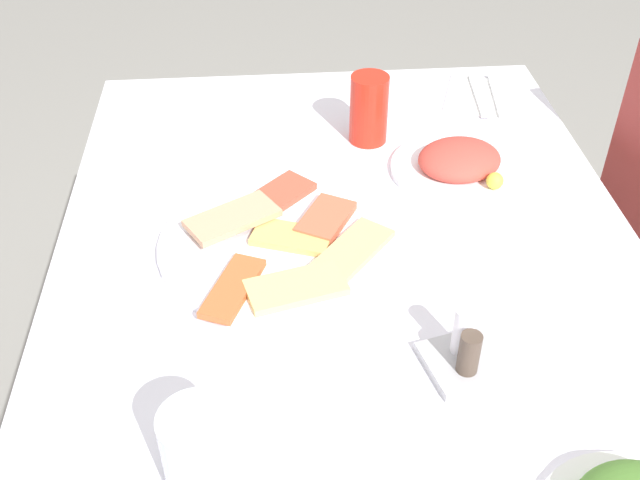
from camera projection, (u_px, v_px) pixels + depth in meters
dining_table at (351, 299)px, 1.13m from camera, size 1.20×0.86×0.70m
pide_platter at (277, 243)px, 1.10m from camera, size 0.34×0.34×0.03m
salad_plate_rice at (459, 163)px, 1.25m from camera, size 0.22×0.22×0.05m
soda_can at (369, 109)px, 1.30m from camera, size 0.09×0.09×0.12m
drinking_glass at (201, 453)px, 0.76m from camera, size 0.08×0.08×0.11m
paper_napkin at (487, 97)px, 1.46m from camera, size 0.20×0.20×0.00m
fork at (479, 96)px, 1.46m from camera, size 0.17×0.03×0.00m
spoon at (497, 95)px, 1.46m from camera, size 0.17×0.04×0.00m
condiment_caddy at (464, 353)px, 0.91m from camera, size 0.11×0.11×0.08m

